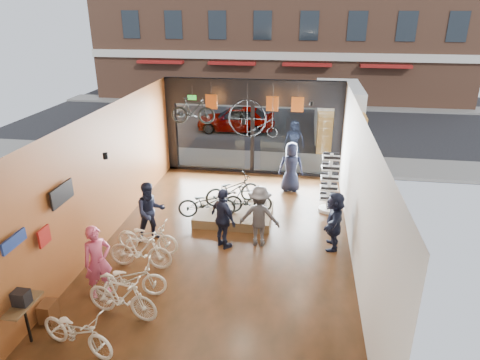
% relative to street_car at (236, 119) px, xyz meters
% --- Properties ---
extents(ground_plane, '(7.00, 12.00, 0.04)m').
position_rel_street_car_xyz_m(ground_plane, '(1.65, -12.00, -0.73)').
color(ground_plane, black).
rests_on(ground_plane, ground).
extents(ceiling, '(7.00, 12.00, 0.04)m').
position_rel_street_car_xyz_m(ceiling, '(1.65, -12.00, 3.11)').
color(ceiling, black).
rests_on(ceiling, ground).
extents(wall_left, '(0.04, 12.00, 3.80)m').
position_rel_street_car_xyz_m(wall_left, '(-1.87, -12.00, 1.19)').
color(wall_left, '#B35B2D').
rests_on(wall_left, ground).
extents(wall_right, '(0.04, 12.00, 3.80)m').
position_rel_street_car_xyz_m(wall_right, '(5.17, -12.00, 1.19)').
color(wall_right, beige).
rests_on(wall_right, ground).
extents(wall_back, '(7.00, 0.04, 3.80)m').
position_rel_street_car_xyz_m(wall_back, '(1.65, -18.02, 1.19)').
color(wall_back, beige).
rests_on(wall_back, ground).
extents(storefront, '(7.00, 0.26, 3.80)m').
position_rel_street_car_xyz_m(storefront, '(1.65, -6.00, 1.19)').
color(storefront, black).
rests_on(storefront, ground).
extents(exit_sign, '(0.35, 0.06, 0.18)m').
position_rel_street_car_xyz_m(exit_sign, '(-0.75, -6.12, 2.34)').
color(exit_sign, '#198C26').
rests_on(exit_sign, storefront).
extents(street_road, '(30.00, 18.00, 0.02)m').
position_rel_street_car_xyz_m(street_road, '(1.65, 3.00, -0.72)').
color(street_road, black).
rests_on(street_road, ground).
extents(sidewalk_near, '(30.00, 2.40, 0.12)m').
position_rel_street_car_xyz_m(sidewalk_near, '(1.65, -4.80, -0.65)').
color(sidewalk_near, slate).
rests_on(sidewalk_near, ground).
extents(sidewalk_far, '(30.00, 2.00, 0.12)m').
position_rel_street_car_xyz_m(sidewalk_far, '(1.65, 7.00, -0.65)').
color(sidewalk_far, slate).
rests_on(sidewalk_far, ground).
extents(street_car, '(4.18, 1.68, 1.43)m').
position_rel_street_car_xyz_m(street_car, '(0.00, 0.00, 0.00)').
color(street_car, gray).
rests_on(street_car, street_road).
extents(box_truck, '(2.23, 6.68, 2.63)m').
position_rel_street_car_xyz_m(box_truck, '(5.36, -1.00, 0.60)').
color(box_truck, silver).
rests_on(box_truck, street_road).
extents(floor_bike_0, '(1.86, 1.07, 0.92)m').
position_rel_street_car_xyz_m(floor_bike_0, '(-0.54, -16.32, -0.25)').
color(floor_bike_0, beige).
rests_on(floor_bike_0, ground_plane).
extents(floor_bike_1, '(1.79, 0.79, 1.04)m').
position_rel_street_car_xyz_m(floor_bike_1, '(-0.06, -15.23, -0.19)').
color(floor_bike_1, beige).
rests_on(floor_bike_1, ground_plane).
extents(floor_bike_2, '(1.82, 0.89, 0.91)m').
position_rel_street_car_xyz_m(floor_bike_2, '(-0.19, -14.50, -0.26)').
color(floor_bike_2, beige).
rests_on(floor_bike_2, ground_plane).
extents(floor_bike_3, '(1.71, 0.50, 1.02)m').
position_rel_street_car_xyz_m(floor_bike_3, '(-0.36, -13.34, -0.20)').
color(floor_bike_3, beige).
rests_on(floor_bike_3, ground_plane).
extents(floor_bike_4, '(1.82, 0.74, 0.94)m').
position_rel_street_car_xyz_m(floor_bike_4, '(-0.45, -12.58, -0.25)').
color(floor_bike_4, beige).
rests_on(floor_bike_4, ground_plane).
extents(display_platform, '(2.40, 1.80, 0.30)m').
position_rel_street_car_xyz_m(display_platform, '(1.60, -10.22, -0.56)').
color(display_platform, '#4E3C22').
rests_on(display_platform, ground_plane).
extents(display_bike_left, '(1.86, 0.96, 0.93)m').
position_rel_street_car_xyz_m(display_bike_left, '(0.84, -10.81, 0.05)').
color(display_bike_left, black).
rests_on(display_bike_left, display_platform).
extents(display_bike_mid, '(1.57, 0.65, 0.92)m').
position_rel_street_car_xyz_m(display_bike_mid, '(2.06, -10.33, 0.05)').
color(display_bike_mid, black).
rests_on(display_bike_mid, display_platform).
extents(display_bike_right, '(1.93, 1.51, 0.98)m').
position_rel_street_car_xyz_m(display_bike_right, '(1.45, -9.71, 0.08)').
color(display_bike_right, black).
rests_on(display_bike_right, display_platform).
extents(customer_0, '(0.77, 0.77, 1.80)m').
position_rel_street_car_xyz_m(customer_0, '(-0.90, -14.55, 0.18)').
color(customer_0, '#CC4C72').
rests_on(customer_0, ground_plane).
extents(customer_1, '(1.11, 1.06, 1.80)m').
position_rel_street_car_xyz_m(customer_1, '(-0.56, -11.91, 0.19)').
color(customer_1, '#161C33').
rests_on(customer_1, ground_plane).
extents(customer_2, '(1.06, 1.04, 1.79)m').
position_rel_street_car_xyz_m(customer_2, '(1.59, -12.00, 0.18)').
color(customer_2, '#161C33').
rests_on(customer_2, ground_plane).
extents(customer_3, '(1.19, 0.71, 1.80)m').
position_rel_street_car_xyz_m(customer_3, '(2.57, -11.70, 0.19)').
color(customer_3, '#3F3F44').
rests_on(customer_3, ground_plane).
extents(customer_4, '(0.92, 0.61, 1.86)m').
position_rel_street_car_xyz_m(customer_4, '(3.29, -7.69, 0.22)').
color(customer_4, '#161C33').
rests_on(customer_4, ground_plane).
extents(customer_5, '(0.66, 1.62, 1.71)m').
position_rel_street_car_xyz_m(customer_5, '(4.65, -11.55, 0.14)').
color(customer_5, '#161C33').
rests_on(customer_5, ground_plane).
extents(sunglasses_rack, '(0.65, 0.55, 2.02)m').
position_rel_street_car_xyz_m(sunglasses_rack, '(4.60, -9.19, 0.30)').
color(sunglasses_rack, white).
rests_on(sunglasses_rack, ground_plane).
extents(wall_merch, '(0.40, 2.40, 2.60)m').
position_rel_street_car_xyz_m(wall_merch, '(-1.73, -15.50, 0.59)').
color(wall_merch, navy).
rests_on(wall_merch, wall_left).
extents(penny_farthing, '(1.76, 0.06, 1.40)m').
position_rel_street_car_xyz_m(penny_farthing, '(1.89, -7.16, 1.79)').
color(penny_farthing, black).
rests_on(penny_farthing, ceiling).
extents(hung_bike, '(1.61, 0.57, 0.95)m').
position_rel_street_car_xyz_m(hung_bike, '(-0.29, -7.80, 2.21)').
color(hung_bike, black).
rests_on(hung_bike, ceiling).
extents(jersey_left, '(0.45, 0.03, 0.55)m').
position_rel_street_car_xyz_m(jersey_left, '(0.18, -6.80, 2.34)').
color(jersey_left, '#CC5919').
rests_on(jersey_left, ceiling).
extents(jersey_mid, '(0.45, 0.03, 0.55)m').
position_rel_street_car_xyz_m(jersey_mid, '(2.47, -6.80, 2.34)').
color(jersey_mid, '#CC5919').
rests_on(jersey_mid, ceiling).
extents(jersey_right, '(0.45, 0.03, 0.55)m').
position_rel_street_car_xyz_m(jersey_right, '(3.39, -6.80, 2.34)').
color(jersey_right, '#CC5919').
rests_on(jersey_right, ceiling).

